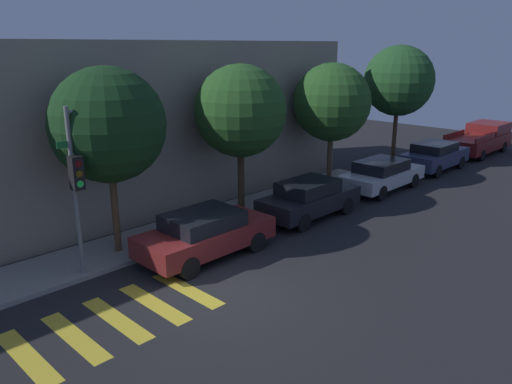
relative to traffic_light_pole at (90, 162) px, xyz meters
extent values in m
plane|color=black|center=(1.54, -3.37, -3.26)|extent=(60.00, 60.00, 0.00)
cube|color=gray|center=(1.54, 0.96, -3.19)|extent=(26.00, 2.26, 0.14)
cube|color=gray|center=(1.54, 5.49, -0.05)|extent=(26.00, 6.00, 6.41)
cube|color=gold|center=(-3.09, -2.57, -3.26)|extent=(0.45, 2.60, 0.00)
cube|color=gold|center=(-2.04, -2.57, -3.26)|extent=(0.45, 2.60, 0.00)
cube|color=gold|center=(-1.00, -2.57, -3.26)|extent=(0.45, 2.60, 0.00)
cube|color=gold|center=(0.05, -2.57, -3.26)|extent=(0.45, 2.60, 0.00)
cube|color=gold|center=(1.10, -2.57, -3.26)|extent=(0.45, 2.60, 0.00)
cylinder|color=slate|center=(-0.46, 0.08, -0.88)|extent=(0.12, 0.12, 4.76)
cube|color=black|center=(-0.46, -0.13, -0.21)|extent=(0.30, 0.30, 0.90)
cylinder|color=#4C0C0C|center=(-0.46, -0.29, 0.06)|extent=(0.18, 0.02, 0.18)
cylinder|color=#593D0A|center=(-0.46, -0.29, -0.21)|extent=(0.18, 0.02, 0.18)
cylinder|color=#26E54C|center=(-0.46, -0.29, -0.48)|extent=(0.18, 0.02, 0.18)
cube|color=#19662D|center=(-0.46, 0.08, 0.53)|extent=(0.70, 0.02, 0.18)
cylinder|color=slate|center=(0.46, 0.08, 1.35)|extent=(1.85, 0.08, 0.08)
sphere|color=#F9E5B2|center=(1.39, 0.08, 1.25)|extent=(0.36, 0.36, 0.36)
cube|color=maroon|center=(2.88, -1.27, -2.61)|extent=(4.28, 1.85, 0.64)
cube|color=black|center=(2.77, -1.27, -2.05)|extent=(2.23, 1.62, 0.48)
cylinder|color=black|center=(4.21, -0.43, -2.93)|extent=(0.65, 0.22, 0.65)
cylinder|color=black|center=(4.21, -2.10, -2.93)|extent=(0.65, 0.22, 0.65)
cylinder|color=black|center=(1.55, -0.43, -2.93)|extent=(0.65, 0.22, 0.65)
cylinder|color=black|center=(1.55, -2.10, -2.93)|extent=(0.65, 0.22, 0.65)
cube|color=black|center=(7.91, -1.27, -2.61)|extent=(4.24, 1.70, 0.64)
cube|color=black|center=(7.81, -1.27, -2.05)|extent=(2.21, 1.50, 0.48)
cylinder|color=black|center=(9.23, -0.51, -2.93)|extent=(0.65, 0.22, 0.65)
cylinder|color=black|center=(9.23, -2.03, -2.93)|extent=(0.65, 0.22, 0.65)
cylinder|color=black|center=(6.60, -0.51, -2.93)|extent=(0.65, 0.22, 0.65)
cylinder|color=black|center=(6.60, -2.03, -2.93)|extent=(0.65, 0.22, 0.65)
cube|color=#B7BABF|center=(13.07, -1.27, -2.64)|extent=(4.49, 1.80, 0.58)
cube|color=black|center=(12.95, -1.27, -2.12)|extent=(2.33, 1.58, 0.48)
cylinder|color=black|center=(14.46, -0.46, -2.93)|extent=(0.65, 0.22, 0.65)
cylinder|color=black|center=(14.46, -2.08, -2.93)|extent=(0.65, 0.22, 0.65)
cylinder|color=black|center=(11.68, -0.46, -2.93)|extent=(0.65, 0.22, 0.65)
cylinder|color=black|center=(11.68, -2.08, -2.93)|extent=(0.65, 0.22, 0.65)
cube|color=#2D3351|center=(18.20, -1.27, -2.59)|extent=(4.37, 1.80, 0.69)
cube|color=black|center=(18.09, -1.27, -2.02)|extent=(2.27, 1.58, 0.44)
cylinder|color=black|center=(19.55, -0.46, -2.93)|extent=(0.65, 0.22, 0.65)
cylinder|color=black|center=(19.55, -2.08, -2.93)|extent=(0.65, 0.22, 0.65)
cylinder|color=black|center=(16.85, -0.46, -2.93)|extent=(0.65, 0.22, 0.65)
cylinder|color=black|center=(16.85, -2.08, -2.93)|extent=(0.65, 0.22, 0.65)
cube|color=maroon|center=(23.78, -1.27, -2.55)|extent=(5.46, 2.02, 0.77)
cube|color=maroon|center=(25.29, -1.27, -1.85)|extent=(2.46, 1.86, 0.62)
cube|color=maroon|center=(22.42, -0.38, -2.02)|extent=(2.73, 0.08, 0.28)
cube|color=maroon|center=(22.42, -2.16, -2.02)|extent=(2.73, 0.08, 0.28)
cylinder|color=black|center=(25.48, -0.35, -2.93)|extent=(0.65, 0.22, 0.65)
cylinder|color=black|center=(25.48, -2.19, -2.93)|extent=(0.65, 0.22, 0.65)
cylinder|color=black|center=(22.09, -0.35, -2.93)|extent=(0.65, 0.22, 0.65)
cylinder|color=black|center=(22.09, -2.19, -2.93)|extent=(0.65, 0.22, 0.65)
cylinder|color=#4C3823|center=(1.06, 0.78, -1.87)|extent=(0.21, 0.21, 2.77)
sphere|color=#143316|center=(1.06, 0.78, 0.78)|extent=(3.36, 3.36, 3.36)
cylinder|color=#42301E|center=(6.34, 0.78, -1.91)|extent=(0.25, 0.25, 2.70)
sphere|color=#234C1E|center=(6.34, 0.78, 0.70)|extent=(3.35, 3.35, 3.35)
cylinder|color=brown|center=(11.90, 0.78, -1.98)|extent=(0.23, 0.23, 2.55)
sphere|color=#234C1E|center=(11.90, 0.78, 0.57)|extent=(3.41, 3.41, 3.41)
cylinder|color=#4C3823|center=(17.61, 0.78, -1.70)|extent=(0.22, 0.22, 3.12)
sphere|color=#1E4721|center=(17.61, 0.78, 1.21)|extent=(3.58, 3.58, 3.58)
camera|label=1|loc=(-6.16, -12.27, 3.00)|focal=35.00mm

